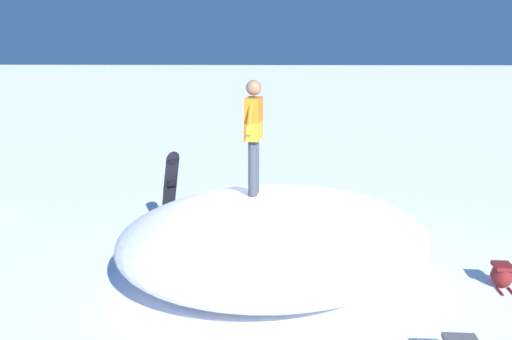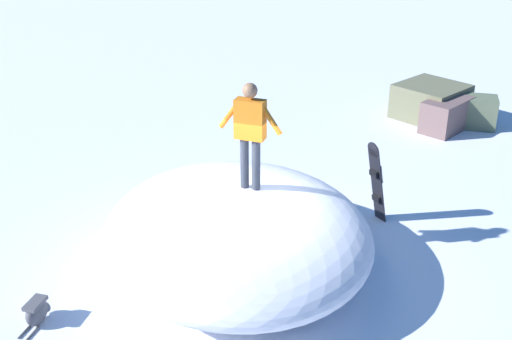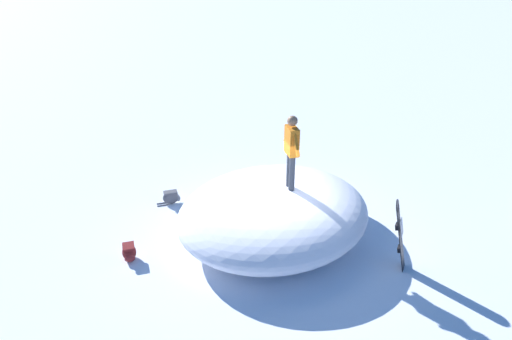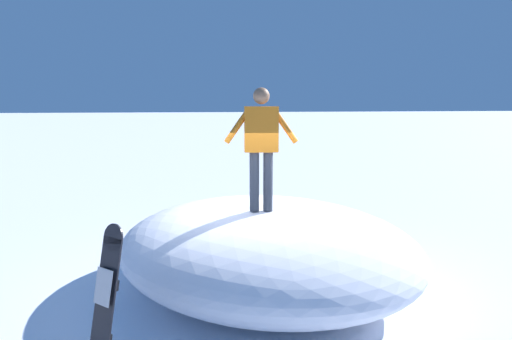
# 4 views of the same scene
# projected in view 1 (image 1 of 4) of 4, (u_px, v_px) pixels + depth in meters

# --- Properties ---
(ground) EXTENTS (240.00, 240.00, 0.00)m
(ground) POSITION_uv_depth(u_px,v_px,m) (271.00, 269.00, 9.27)
(ground) COLOR white
(snow_mound) EXTENTS (6.51, 6.28, 1.35)m
(snow_mound) POSITION_uv_depth(u_px,v_px,m) (275.00, 238.00, 8.76)
(snow_mound) COLOR white
(snow_mound) RESTS_ON ground
(snowboarder_standing) EXTENTS (0.28, 1.07, 1.79)m
(snowboarder_standing) POSITION_uv_depth(u_px,v_px,m) (254.00, 129.00, 8.56)
(snowboarder_standing) COLOR #333842
(snowboarder_standing) RESTS_ON snow_mound
(snowboard_primary_upright) EXTENTS (0.48, 0.48, 1.68)m
(snowboard_primary_upright) POSITION_uv_depth(u_px,v_px,m) (170.00, 191.00, 10.89)
(snowboard_primary_upright) COLOR black
(snowboard_primary_upright) RESTS_ON ground
(backpack_near) EXTENTS (0.33, 0.58, 0.37)m
(backpack_near) POSITION_uv_depth(u_px,v_px,m) (502.00, 275.00, 8.54)
(backpack_near) COLOR maroon
(backpack_near) RESTS_ON ground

